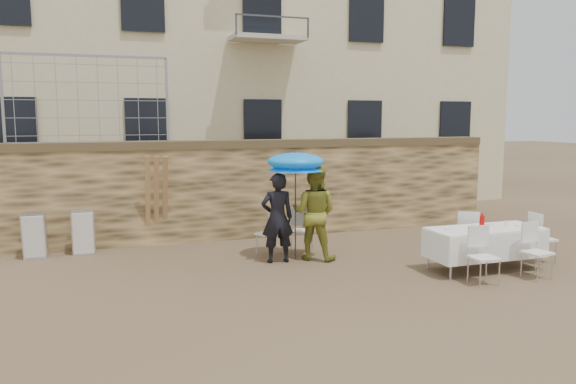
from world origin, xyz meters
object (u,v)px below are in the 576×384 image
object	(u,v)px
banquet_table	(485,230)
table_chair_back	(467,234)
umbrella	(295,165)
couple_chair_left	(269,232)
table_chair_side	(543,237)
man_suit	(277,218)
chair_stack_right	(83,231)
soda_bottle	(482,223)
couple_chair_right	(302,230)
table_chair_front_right	(538,251)
table_chair_front_left	(484,256)
chair_stack_left	(35,234)
woman_dress	(314,213)

from	to	relation	value
banquet_table	table_chair_back	xyz separation A→B (m)	(0.20, 0.80, -0.25)
umbrella	banquet_table	bearing A→B (deg)	-31.29
couple_chair_left	table_chair_side	xyz separation A→B (m)	(4.80, -2.17, 0.00)
table_chair_back	banquet_table	bearing A→B (deg)	105.43
man_suit	chair_stack_right	size ratio (longest dim) A/B	1.87
soda_bottle	chair_stack_right	xyz separation A→B (m)	(-6.71, 3.85, -0.45)
banquet_table	table_chair_side	world-z (taller)	table_chair_side
couple_chair_right	table_chair_front_right	xyz separation A→B (m)	(3.20, -3.02, 0.00)
table_chair_back	table_chair_side	size ratio (longest dim) A/B	1.00
table_chair_front_left	chair_stack_left	distance (m)	8.48
man_suit	banquet_table	world-z (taller)	man_suit
banquet_table	table_chair_back	bearing A→B (deg)	75.96
soda_bottle	chair_stack_left	distance (m)	8.54
soda_bottle	chair_stack_right	size ratio (longest dim) A/B	0.28
woman_dress	couple_chair_left	distance (m)	1.03
umbrella	soda_bottle	xyz separation A→B (m)	(2.80, -1.97, -0.94)
umbrella	chair_stack_right	bearing A→B (deg)	154.37
banquet_table	table_chair_front_left	world-z (taller)	table_chair_front_left
table_chair_back	woman_dress	bearing A→B (deg)	11.53
woman_dress	couple_chair_right	xyz separation A→B (m)	(-0.05, 0.55, -0.44)
umbrella	table_chair_front_right	world-z (taller)	umbrella
table_chair_front_left	chair_stack_right	bearing A→B (deg)	146.94
soda_bottle	woman_dress	bearing A→B (deg)	142.58
table_chair_front_left	table_chair_front_right	xyz separation A→B (m)	(1.10, 0.00, 0.00)
banquet_table	table_chair_back	distance (m)	0.86
banquet_table	table_chair_side	xyz separation A→B (m)	(1.40, 0.10, -0.25)
table_chair_front_right	soda_bottle	bearing A→B (deg)	131.48
man_suit	couple_chair_left	xyz separation A→B (m)	(0.00, 0.55, -0.38)
soda_bottle	table_chair_front_right	distance (m)	1.02
table_chair_side	chair_stack_left	world-z (taller)	table_chair_side
chair_stack_right	woman_dress	bearing A→B (deg)	-24.88
banquet_table	woman_dress	bearing A→B (deg)	146.96
man_suit	banquet_table	distance (m)	3.81
couple_chair_right	chair_stack_right	size ratio (longest dim) A/B	1.04
umbrella	couple_chair_left	world-z (taller)	umbrella
soda_bottle	table_chair_back	bearing A→B (deg)	67.17
table_chair_back	chair_stack_right	world-z (taller)	table_chair_back
woman_dress	table_chair_front_right	distance (m)	4.02
banquet_table	table_chair_front_left	distance (m)	0.99
umbrella	table_chair_side	world-z (taller)	umbrella
couple_chair_right	banquet_table	distance (m)	3.53
couple_chair_left	chair_stack_left	distance (m)	4.64
woman_dress	chair_stack_right	world-z (taller)	woman_dress
umbrella	couple_chair_left	size ratio (longest dim) A/B	2.04
soda_bottle	table_chair_side	world-z (taller)	soda_bottle
couple_chair_right	couple_chair_left	bearing A→B (deg)	34.69
banquet_table	chair_stack_right	bearing A→B (deg)	151.84
chair_stack_right	table_chair_front_left	bearing A→B (deg)	-35.18
chair_stack_right	couple_chair_right	bearing A→B (deg)	-18.72
couple_chair_left	table_chair_front_left	distance (m)	4.12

